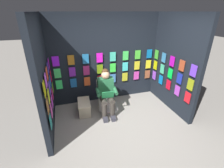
# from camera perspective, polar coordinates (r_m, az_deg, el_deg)

# --- Properties ---
(ground_plane) EXTENTS (30.00, 30.00, 0.00)m
(ground_plane) POSITION_cam_1_polar(r_m,az_deg,el_deg) (3.63, 6.19, -18.67)
(ground_plane) COLOR gray
(display_wall_back) EXTENTS (3.16, 0.14, 2.47)m
(display_wall_back) POSITION_cam_1_polar(r_m,az_deg,el_deg) (4.59, -2.31, 8.79)
(display_wall_back) COLOR black
(display_wall_back) RESTS_ON ground
(display_wall_left) EXTENTS (0.14, 1.83, 2.47)m
(display_wall_left) POSITION_cam_1_polar(r_m,az_deg,el_deg) (4.46, 21.33, 6.62)
(display_wall_left) COLOR black
(display_wall_left) RESTS_ON ground
(display_wall_right) EXTENTS (0.14, 1.83, 2.47)m
(display_wall_right) POSITION_cam_1_polar(r_m,az_deg,el_deg) (3.57, -23.27, 2.02)
(display_wall_right) COLOR black
(display_wall_right) RESTS_ON ground
(toilet) EXTENTS (0.42, 0.57, 0.77)m
(toilet) POSITION_cam_1_polar(r_m,az_deg,el_deg) (4.39, -2.55, -4.81)
(toilet) COLOR white
(toilet) RESTS_ON ground
(person_reading) EXTENTS (0.55, 0.71, 1.19)m
(person_reading) POSITION_cam_1_polar(r_m,az_deg,el_deg) (4.07, -2.03, -2.97)
(person_reading) COLOR #286B42
(person_reading) RESTS_ON ground
(comic_longbox_near) EXTENTS (0.36, 0.61, 0.32)m
(comic_longbox_near) POSITION_cam_1_polar(r_m,az_deg,el_deg) (4.34, -9.85, -8.06)
(comic_longbox_near) COLOR beige
(comic_longbox_near) RESTS_ON ground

